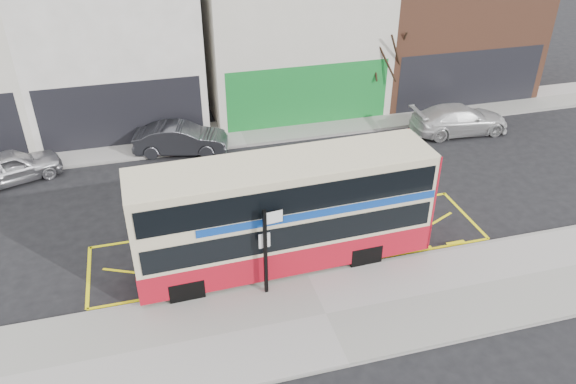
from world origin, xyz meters
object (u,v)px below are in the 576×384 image
object	(u,v)px
bus_stop_post	(267,244)
double_decker_bus	(285,212)
car_silver	(10,167)
street_tree_right	(387,41)
car_white	(460,119)
car_grey	(181,139)

from	to	relation	value
bus_stop_post	double_decker_bus	bearing A→B (deg)	50.27
car_silver	double_decker_bus	bearing A→B (deg)	-149.87
street_tree_right	bus_stop_post	bearing A→B (deg)	-126.58
double_decker_bus	car_white	world-z (taller)	double_decker_bus
car_white	street_tree_right	world-z (taller)	street_tree_right
car_grey	car_white	distance (m)	13.63
street_tree_right	car_grey	bearing A→B (deg)	-170.95
street_tree_right	double_decker_bus	bearing A→B (deg)	-127.02
car_grey	street_tree_right	bearing A→B (deg)	-68.31
car_silver	car_grey	distance (m)	7.27
bus_stop_post	street_tree_right	size ratio (longest dim) A/B	0.53
car_grey	car_white	world-z (taller)	car_white
bus_stop_post	car_grey	size ratio (longest dim) A/B	0.72
bus_stop_post	car_grey	bearing A→B (deg)	91.94
car_silver	car_grey	world-z (taller)	car_grey
car_grey	car_white	size ratio (longest dim) A/B	0.87
bus_stop_post	street_tree_right	xyz separation A→B (m)	(9.14, 12.32, 1.96)
double_decker_bus	car_grey	size ratio (longest dim) A/B	2.31
double_decker_bus	street_tree_right	xyz separation A→B (m)	(8.21, 10.88, 1.90)
street_tree_right	car_silver	bearing A→B (deg)	-172.03
car_silver	street_tree_right	world-z (taller)	street_tree_right
double_decker_bus	car_white	bearing A→B (deg)	33.26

